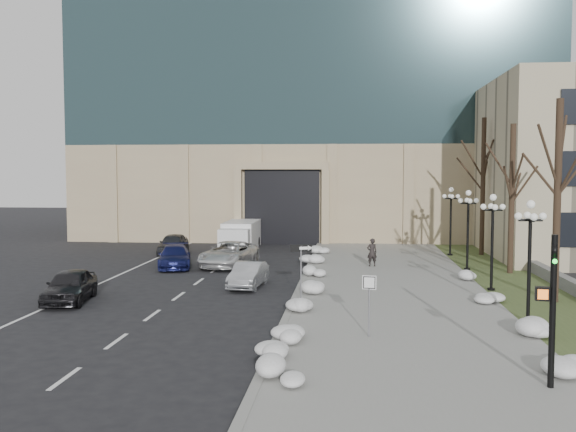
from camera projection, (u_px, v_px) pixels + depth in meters
name	position (u px, v px, depth m)	size (l,w,h in m)	color
ground	(300.00, 364.00, 19.44)	(160.00, 160.00, 0.00)	black
sidewalk	(389.00, 284.00, 32.99)	(9.00, 40.00, 0.12)	gray
curb	(302.00, 282.00, 33.43)	(0.30, 40.00, 0.14)	gray
grass_strip	(519.00, 286.00, 32.36)	(4.00, 40.00, 0.10)	#3E4B25
stone_wall	(548.00, 275.00, 34.12)	(0.50, 30.00, 0.70)	slate
office_tower	(315.00, 40.00, 61.62)	(40.00, 24.70, 36.00)	tan
car_a	(70.00, 286.00, 28.68)	(1.73, 4.30, 1.46)	black
car_b	(248.00, 275.00, 32.27)	(1.34, 3.85, 1.27)	#A1A4A8
car_c	(175.00, 257.00, 38.92)	(1.88, 4.63, 1.34)	navy
car_d	(229.00, 254.00, 39.36)	(2.53, 5.48, 1.52)	silver
car_e	(173.00, 244.00, 45.25)	(1.72, 4.27, 1.46)	#2F3035
pedestrian	(372.00, 252.00, 38.62)	(0.62, 0.41, 1.70)	black
box_truck	(240.00, 236.00, 48.19)	(2.35, 6.49, 2.05)	silver
one_way_sign	(305.00, 255.00, 27.98)	(1.00, 0.36, 2.66)	slate
keep_sign	(369.00, 293.00, 22.14)	(0.49, 0.10, 2.26)	slate
traffic_signal	(551.00, 314.00, 16.89)	(0.72, 0.96, 4.20)	black
snow_clump_a	(283.00, 373.00, 17.63)	(1.10, 1.60, 0.36)	silver
snow_clump_b	(282.00, 335.00, 21.76)	(1.10, 1.60, 0.36)	silver
snow_clump_c	(298.00, 306.00, 26.34)	(1.10, 1.60, 0.36)	silver
snow_clump_d	(312.00, 288.00, 30.47)	(1.10, 1.60, 0.36)	silver
snow_clump_e	(313.00, 273.00, 34.92)	(1.10, 1.60, 0.36)	silver
snow_clump_f	(313.00, 261.00, 39.81)	(1.10, 1.60, 0.36)	silver
snow_clump_g	(321.00, 251.00, 44.45)	(1.10, 1.60, 0.36)	silver
snow_clump_h	(527.00, 332.00, 22.17)	(1.10, 1.60, 0.36)	silver
snow_clump_i	(488.00, 298.00, 28.10)	(1.10, 1.60, 0.36)	silver
snow_clump_j	(468.00, 276.00, 34.14)	(1.10, 1.60, 0.36)	silver
snow_clump_k	(568.00, 368.00, 18.08)	(1.10, 1.60, 0.36)	silver
snow_clump_l	(272.00, 352.00, 19.69)	(1.10, 1.60, 0.36)	silver
lamppost_a	(530.00, 244.00, 24.37)	(1.18, 1.18, 4.76)	black
lamppost_b	(492.00, 229.00, 30.82)	(1.18, 1.18, 4.76)	black
lamppost_c	(468.00, 219.00, 37.28)	(1.18, 1.18, 4.76)	black
lamppost_d	(451.00, 212.00, 43.73)	(1.18, 1.18, 4.76)	black
tree_near	(558.00, 172.00, 27.93)	(3.20, 3.20, 9.00)	black
tree_mid	(512.00, 177.00, 35.90)	(3.20, 3.20, 8.50)	black
tree_far	(483.00, 167.00, 43.79)	(3.20, 3.20, 9.50)	black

